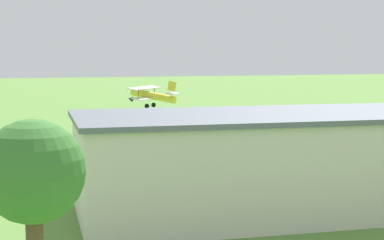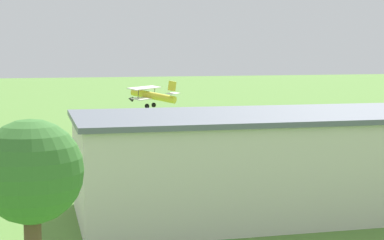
{
  "view_description": "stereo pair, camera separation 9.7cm",
  "coord_description": "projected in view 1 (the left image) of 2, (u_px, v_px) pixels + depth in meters",
  "views": [
    {
      "loc": [
        25.98,
        81.77,
        11.3
      ],
      "look_at": [
        6.0,
        14.02,
        3.67
      ],
      "focal_mm": 59.24,
      "sensor_mm": 36.0,
      "label": 1
    },
    {
      "loc": [
        25.88,
        81.79,
        11.3
      ],
      "look_at": [
        6.0,
        14.02,
        3.67
      ],
      "focal_mm": 59.24,
      "sensor_mm": 36.0,
      "label": 2
    }
  ],
  "objects": [
    {
      "name": "ground_plane",
      "position": [
        205.0,
        135.0,
        86.49
      ],
      "size": [
        400.0,
        400.0,
        0.0
      ],
      "primitive_type": "plane",
      "color": "#568438"
    },
    {
      "name": "person_at_fence_line",
      "position": [
        317.0,
        157.0,
        63.79
      ],
      "size": [
        0.4,
        0.4,
        1.56
      ],
      "color": "#72338C",
      "rests_on": "ground_plane"
    },
    {
      "name": "car_white",
      "position": [
        59.0,
        179.0,
        52.66
      ],
      "size": [
        2.16,
        4.67,
        1.51
      ],
      "color": "white",
      "rests_on": "ground_plane"
    },
    {
      "name": "hangar",
      "position": [
        316.0,
        161.0,
        45.33
      ],
      "size": [
        34.71,
        13.27,
        7.07
      ],
      "color": "beige",
      "rests_on": "ground_plane"
    },
    {
      "name": "person_near_hangar_door",
      "position": [
        91.0,
        171.0,
        55.83
      ],
      "size": [
        0.47,
        0.47,
        1.64
      ],
      "color": "navy",
      "rests_on": "ground_plane"
    },
    {
      "name": "biplane",
      "position": [
        151.0,
        95.0,
        85.87
      ],
      "size": [
        7.33,
        7.27,
        3.77
      ],
      "color": "yellow"
    },
    {
      "name": "person_by_parked_cars",
      "position": [
        135.0,
        166.0,
        57.7
      ],
      "size": [
        0.45,
        0.45,
        1.78
      ],
      "color": "#33723F",
      "rests_on": "ground_plane"
    },
    {
      "name": "person_crossing_taxiway",
      "position": [
        363.0,
        154.0,
        65.39
      ],
      "size": [
        0.39,
        0.39,
        1.6
      ],
      "color": "orange",
      "rests_on": "ground_plane"
    },
    {
      "name": "tree_by_windsock",
      "position": [
        33.0,
        176.0,
        22.8
      ],
      "size": [
        3.82,
        3.82,
        8.92
      ],
      "color": "brown",
      "rests_on": "ground_plane"
    },
    {
      "name": "person_beside_truck",
      "position": [
        344.0,
        156.0,
        63.66
      ],
      "size": [
        0.45,
        0.45,
        1.75
      ],
      "color": "#B23333",
      "rests_on": "ground_plane"
    }
  ]
}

